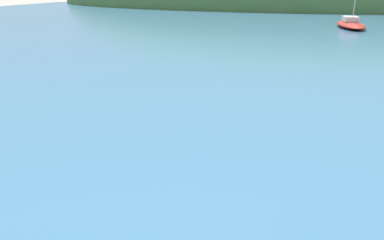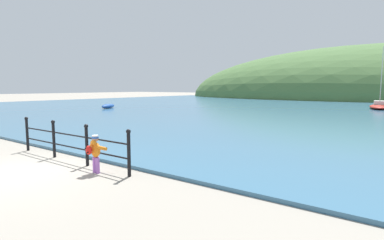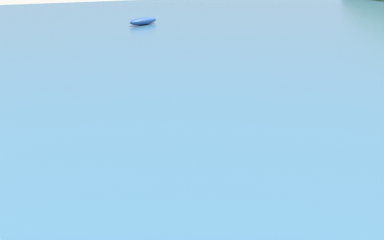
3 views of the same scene
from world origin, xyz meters
TOP-DOWN VIEW (x-y plane):
  - ground_plane at (0.00, 0.00)m, footprint 200.00×200.00m
  - water at (0.00, 32.00)m, footprint 80.00×60.00m
  - far_hillside at (0.00, 66.37)m, footprint 77.88×42.83m
  - iron_railing at (-0.01, 1.50)m, footprint 5.39×0.12m
  - child_in_coat at (1.68, 1.18)m, footprint 0.40×0.54m
  - boat_twin_mast at (5.76, 31.68)m, footprint 2.29×5.32m
  - boat_blue_hull at (-16.91, 16.25)m, footprint 1.82×2.62m

SIDE VIEW (x-z plane):
  - ground_plane at x=0.00m, z-range 0.00..0.00m
  - far_hillside at x=0.00m, z-range -10.54..10.54m
  - water at x=0.00m, z-range 0.00..0.10m
  - boat_blue_hull at x=-16.91m, z-range 0.10..0.53m
  - boat_twin_mast at x=5.76m, z-range -2.67..3.42m
  - child_in_coat at x=1.68m, z-range 0.10..1.11m
  - iron_railing at x=-0.01m, z-range 0.04..1.25m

